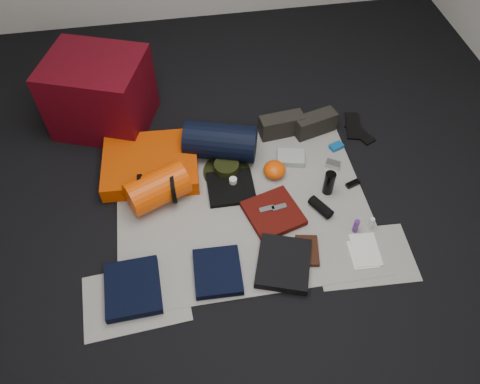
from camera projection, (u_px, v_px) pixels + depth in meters
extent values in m
cube|color=black|center=(243.00, 205.00, 3.03)|extent=(4.50, 4.50, 0.02)
cube|color=#B4B1A6|center=(243.00, 204.00, 3.02)|extent=(1.60, 1.30, 0.01)
cube|color=#B4B1A6|center=(136.00, 298.00, 2.61)|extent=(0.61, 0.44, 0.00)
cube|color=#B4B1A6|center=(364.00, 256.00, 2.78)|extent=(0.60, 0.43, 0.00)
cube|color=#530610|center=(100.00, 94.00, 3.29)|extent=(0.79, 0.73, 0.54)
cube|color=#D64002|center=(151.00, 164.00, 3.16)|extent=(0.66, 0.55, 0.11)
cylinder|color=#EA4603|center=(157.00, 188.00, 2.95)|extent=(0.44, 0.36, 0.22)
cylinder|color=black|center=(142.00, 191.00, 2.95)|extent=(0.02, 0.22, 0.22)
cylinder|color=black|center=(173.00, 187.00, 2.97)|extent=(0.03, 0.22, 0.22)
cylinder|color=black|center=(220.00, 142.00, 3.19)|extent=(0.54, 0.39, 0.25)
cylinder|color=black|center=(227.00, 172.00, 3.19)|extent=(0.40, 0.40, 0.01)
cylinder|color=black|center=(227.00, 167.00, 3.15)|extent=(0.17, 0.17, 0.07)
cube|color=black|center=(281.00, 125.00, 3.36)|extent=(0.32, 0.15, 0.16)
cube|color=black|center=(315.00, 124.00, 3.37)|extent=(0.32, 0.19, 0.15)
cube|color=black|center=(353.00, 126.00, 3.47)|extent=(0.17, 0.29, 0.02)
cube|color=black|center=(360.00, 133.00, 3.42)|extent=(0.18, 0.25, 0.01)
cube|color=black|center=(133.00, 288.00, 2.62)|extent=(0.32, 0.36, 0.05)
cube|color=black|center=(218.00, 272.00, 2.69)|extent=(0.28, 0.32, 0.05)
cube|color=black|center=(283.00, 263.00, 2.72)|extent=(0.40, 0.42, 0.05)
cube|color=black|center=(231.00, 188.00, 3.08)|extent=(0.31, 0.29, 0.03)
cube|color=#4B0C08|center=(273.00, 213.00, 2.95)|extent=(0.39, 0.39, 0.04)
ellipsoid|color=#EA4603|center=(275.00, 170.00, 3.14)|extent=(0.18, 0.18, 0.10)
cube|color=#9BA49C|center=(291.00, 158.00, 3.24)|extent=(0.21, 0.18, 0.05)
cylinder|color=black|center=(329.00, 183.00, 3.01)|extent=(0.08, 0.08, 0.18)
cylinder|color=black|center=(321.00, 207.00, 2.96)|extent=(0.14, 0.18, 0.07)
cube|color=silver|center=(333.00, 164.00, 3.21)|extent=(0.11, 0.10, 0.04)
cube|color=#0F5397|center=(336.00, 146.00, 3.32)|extent=(0.11, 0.09, 0.03)
cylinder|color=#532371|center=(356.00, 226.00, 2.85)|extent=(0.04, 0.04, 0.10)
cylinder|color=silver|center=(371.00, 223.00, 2.87)|extent=(0.04, 0.04, 0.09)
cube|color=black|center=(307.00, 251.00, 2.79)|extent=(0.17, 0.23, 0.03)
cube|color=silver|center=(365.00, 250.00, 2.80)|extent=(0.18, 0.24, 0.01)
cube|color=silver|center=(363.00, 254.00, 2.78)|extent=(0.16, 0.20, 0.01)
cube|color=black|center=(353.00, 184.00, 3.11)|extent=(0.10, 0.07, 0.02)
cube|color=silver|center=(133.00, 306.00, 2.57)|extent=(0.08, 0.08, 0.01)
cylinder|color=silver|center=(233.00, 181.00, 3.08)|extent=(0.05, 0.05, 0.04)
cube|color=silver|center=(267.00, 209.00, 2.93)|extent=(0.10, 0.05, 0.01)
cube|color=silver|center=(279.00, 207.00, 2.94)|extent=(0.10, 0.05, 0.01)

